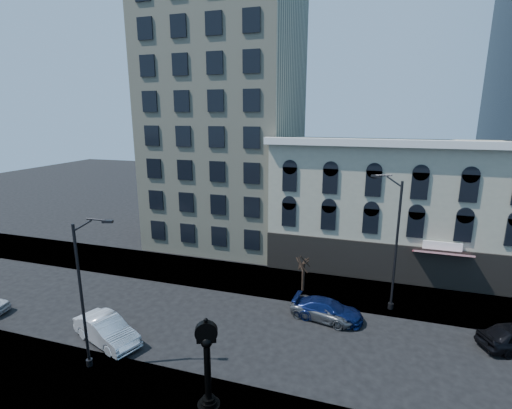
% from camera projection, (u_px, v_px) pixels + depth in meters
% --- Properties ---
extents(ground, '(160.00, 160.00, 0.00)m').
position_uv_depth(ground, '(212.00, 325.00, 26.10)').
color(ground, black).
rests_on(ground, ground).
extents(sidewalk_far, '(160.00, 6.00, 0.12)m').
position_uv_depth(sidewalk_far, '(248.00, 278.00, 33.50)').
color(sidewalk_far, gray).
rests_on(sidewalk_far, ground).
extents(sidewalk_near, '(160.00, 6.00, 0.12)m').
position_uv_depth(sidewalk_near, '(147.00, 408.00, 18.67)').
color(sidewalk_near, gray).
rests_on(sidewalk_near, ground).
extents(cream_tower, '(15.90, 15.40, 42.50)m').
position_uv_depth(cream_tower, '(226.00, 69.00, 40.80)').
color(cream_tower, '#BCB597').
rests_on(cream_tower, ground).
extents(victorian_row, '(22.60, 11.19, 12.50)m').
position_uv_depth(victorian_row, '(391.00, 204.00, 35.92)').
color(victorian_row, '#AEA88F').
rests_on(victorian_row, ground).
extents(street_clock, '(1.15, 1.15, 5.07)m').
position_uv_depth(street_clock, '(208.00, 369.00, 18.00)').
color(street_clock, black).
rests_on(street_clock, sidewalk_near).
extents(street_lamp_near, '(2.32, 0.88, 9.18)m').
position_uv_depth(street_lamp_near, '(89.00, 255.00, 20.10)').
color(street_lamp_near, black).
rests_on(street_lamp_near, sidewalk_near).
extents(street_lamp_far, '(2.61, 1.10, 10.40)m').
position_uv_depth(street_lamp_far, '(389.00, 207.00, 26.70)').
color(street_lamp_far, black).
rests_on(street_lamp_far, sidewalk_far).
extents(bare_tree_far, '(2.29, 2.29, 3.92)m').
position_uv_depth(bare_tree_far, '(304.00, 257.00, 30.40)').
color(bare_tree_far, black).
rests_on(bare_tree_far, sidewalk_far).
extents(car_near_b, '(5.50, 3.46, 1.71)m').
position_uv_depth(car_near_b, '(107.00, 330.00, 24.01)').
color(car_near_b, silver).
rests_on(car_near_b, ground).
extents(car_far_a, '(5.10, 3.13, 1.32)m').
position_uv_depth(car_far_a, '(324.00, 310.00, 26.86)').
color(car_far_a, '#595B60').
rests_on(car_far_a, ground).
extents(car_far_b, '(5.16, 2.45, 1.45)m').
position_uv_depth(car_far_b, '(328.00, 310.00, 26.78)').
color(car_far_b, '#0C194C').
rests_on(car_far_b, ground).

